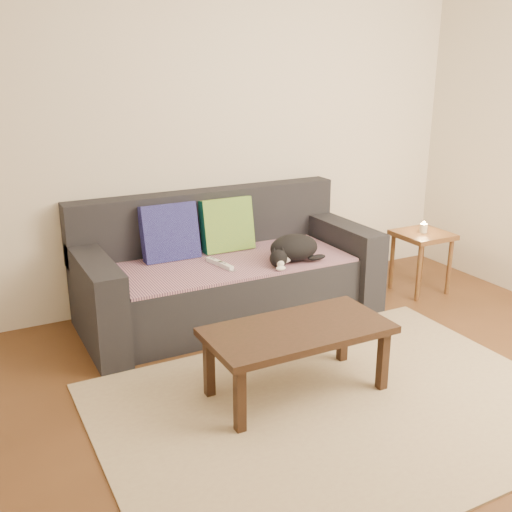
# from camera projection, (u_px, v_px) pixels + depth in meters

# --- Properties ---
(ground) EXTENTS (4.50, 4.50, 0.00)m
(ground) POSITION_uv_depth(u_px,v_px,m) (354.00, 422.00, 3.10)
(ground) COLOR brown
(ground) RESTS_ON ground
(back_wall) EXTENTS (4.50, 0.04, 2.60)m
(back_wall) POSITION_uv_depth(u_px,v_px,m) (200.00, 130.00, 4.38)
(back_wall) COLOR beige
(back_wall) RESTS_ON ground
(sofa) EXTENTS (2.10, 0.94, 0.87)m
(sofa) POSITION_uv_depth(u_px,v_px,m) (226.00, 275.00, 4.33)
(sofa) COLOR #232328
(sofa) RESTS_ON ground
(throw_blanket) EXTENTS (1.66, 0.74, 0.02)m
(throw_blanket) POSITION_uv_depth(u_px,v_px,m) (231.00, 262.00, 4.21)
(throw_blanket) COLOR #3D2749
(throw_blanket) RESTS_ON sofa
(cushion_navy) EXTENTS (0.40, 0.19, 0.41)m
(cushion_navy) POSITION_uv_depth(u_px,v_px,m) (170.00, 232.00, 4.21)
(cushion_navy) COLOR #161047
(cushion_navy) RESTS_ON throw_blanket
(cushion_green) EXTENTS (0.39, 0.17, 0.40)m
(cushion_green) POSITION_uv_depth(u_px,v_px,m) (227.00, 225.00, 4.41)
(cushion_green) COLOR #0D583D
(cushion_green) RESTS_ON throw_blanket
(cat) EXTENTS (0.44, 0.32, 0.19)m
(cat) POSITION_uv_depth(u_px,v_px,m) (293.00, 249.00, 4.18)
(cat) COLOR black
(cat) RESTS_ON throw_blanket
(wii_remote_a) EXTENTS (0.07, 0.15, 0.03)m
(wii_remote_a) POSITION_uv_depth(u_px,v_px,m) (214.00, 261.00, 4.15)
(wii_remote_a) COLOR white
(wii_remote_a) RESTS_ON throw_blanket
(wii_remote_b) EXTENTS (0.06, 0.15, 0.03)m
(wii_remote_b) POSITION_uv_depth(u_px,v_px,m) (225.00, 266.00, 4.06)
(wii_remote_b) COLOR white
(wii_remote_b) RESTS_ON throw_blanket
(side_table) EXTENTS (0.39, 0.39, 0.49)m
(side_table) POSITION_uv_depth(u_px,v_px,m) (422.00, 243.00, 4.74)
(side_table) COLOR brown
(side_table) RESTS_ON ground
(candle) EXTENTS (0.06, 0.06, 0.09)m
(candle) POSITION_uv_depth(u_px,v_px,m) (423.00, 228.00, 4.70)
(candle) COLOR beige
(candle) RESTS_ON side_table
(rug) EXTENTS (2.50, 1.80, 0.01)m
(rug) POSITION_uv_depth(u_px,v_px,m) (338.00, 407.00, 3.22)
(rug) COLOR tan
(rug) RESTS_ON ground
(coffee_table) EXTENTS (1.01, 0.51, 0.40)m
(coffee_table) POSITION_uv_depth(u_px,v_px,m) (297.00, 336.00, 3.26)
(coffee_table) COLOR black
(coffee_table) RESTS_ON rug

